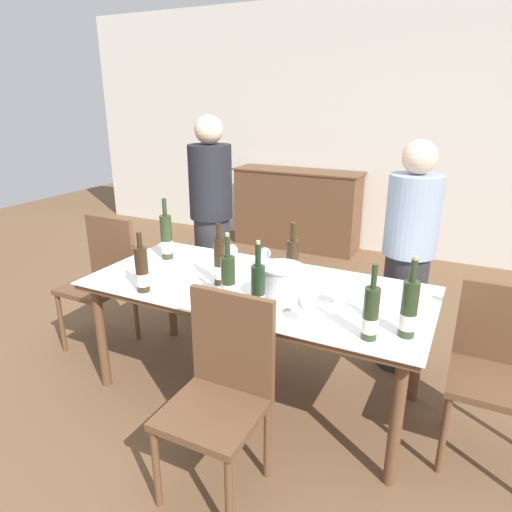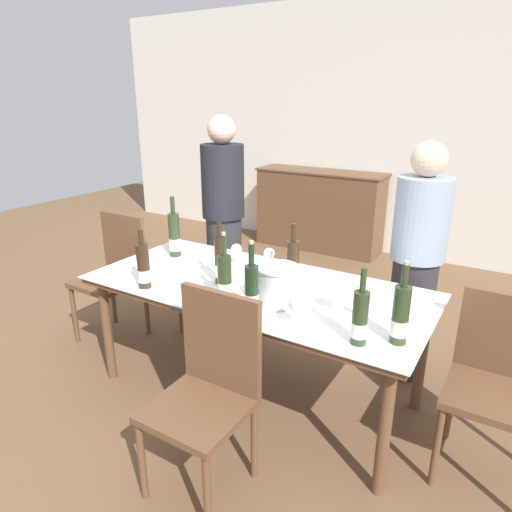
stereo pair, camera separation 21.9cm
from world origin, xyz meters
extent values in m
plane|color=brown|center=(0.00, 0.00, 0.00)|extent=(12.00, 12.00, 0.00)
cube|color=silver|center=(0.00, 3.16, 1.40)|extent=(8.00, 0.10, 2.80)
cube|color=brown|center=(-0.87, 2.87, 0.46)|extent=(1.49, 0.44, 0.92)
cube|color=brown|center=(-0.87, 2.87, 0.93)|extent=(1.53, 0.46, 0.02)
cylinder|color=brown|center=(-0.90, -0.36, 0.34)|extent=(0.06, 0.06, 0.69)
cylinder|color=brown|center=(0.90, -0.36, 0.34)|extent=(0.06, 0.06, 0.69)
cylinder|color=brown|center=(-0.90, 0.36, 0.34)|extent=(0.06, 0.06, 0.69)
cylinder|color=brown|center=(0.90, 0.36, 0.34)|extent=(0.06, 0.06, 0.69)
cube|color=brown|center=(0.00, 0.00, 0.70)|extent=(1.96, 0.89, 0.04)
cube|color=white|center=(0.00, 0.00, 0.72)|extent=(1.99, 0.92, 0.01)
cylinder|color=silver|center=(0.22, -0.15, 0.83)|extent=(0.22, 0.22, 0.21)
cylinder|color=silver|center=(0.22, -0.15, 0.93)|extent=(0.23, 0.23, 0.01)
cylinder|color=black|center=(0.17, -0.32, 0.85)|extent=(0.07, 0.07, 0.25)
cylinder|color=silver|center=(0.17, -0.32, 0.80)|extent=(0.07, 0.07, 0.07)
cylinder|color=black|center=(0.17, -0.32, 1.04)|extent=(0.03, 0.03, 0.11)
cylinder|color=tan|center=(0.17, -0.32, 1.10)|extent=(0.02, 0.02, 0.02)
cylinder|color=#332314|center=(-0.53, -0.36, 0.86)|extent=(0.07, 0.07, 0.26)
cylinder|color=white|center=(-0.53, -0.36, 0.80)|extent=(0.07, 0.07, 0.07)
cylinder|color=#332314|center=(-0.53, -0.36, 1.03)|extent=(0.03, 0.03, 0.09)
cylinder|color=#28381E|center=(-0.03, -0.27, 0.85)|extent=(0.08, 0.08, 0.25)
cylinder|color=silver|center=(-0.03, -0.27, 0.80)|extent=(0.08, 0.08, 0.07)
cylinder|color=#28381E|center=(-0.03, -0.27, 1.04)|extent=(0.03, 0.03, 0.11)
cylinder|color=tan|center=(-0.03, -0.27, 1.10)|extent=(0.02, 0.02, 0.02)
cylinder|color=#28381E|center=(0.88, -0.22, 0.86)|extent=(0.07, 0.07, 0.27)
cylinder|color=silver|center=(0.88, -0.22, 0.80)|extent=(0.08, 0.08, 0.08)
cylinder|color=#28381E|center=(0.88, -0.22, 1.05)|extent=(0.03, 0.03, 0.10)
cylinder|color=tan|center=(0.88, -0.22, 1.11)|extent=(0.02, 0.02, 0.02)
cylinder|color=#332314|center=(-0.20, -0.08, 0.87)|extent=(0.06, 0.06, 0.28)
cylinder|color=silver|center=(-0.20, -0.08, 0.80)|extent=(0.07, 0.07, 0.08)
cylinder|color=#332314|center=(-0.20, -0.08, 1.05)|extent=(0.03, 0.03, 0.09)
cylinder|color=#332314|center=(0.18, 0.12, 0.86)|extent=(0.07, 0.07, 0.27)
cylinder|color=white|center=(0.18, 0.12, 0.80)|extent=(0.07, 0.07, 0.07)
cylinder|color=#332314|center=(0.18, 0.12, 1.04)|extent=(0.03, 0.03, 0.10)
cylinder|color=#28381E|center=(0.73, -0.32, 0.85)|extent=(0.07, 0.07, 0.25)
cylinder|color=white|center=(0.73, -0.32, 0.80)|extent=(0.07, 0.07, 0.07)
cylinder|color=#28381E|center=(0.73, -0.32, 1.03)|extent=(0.03, 0.03, 0.11)
cylinder|color=#28381E|center=(-0.74, 0.15, 0.88)|extent=(0.08, 0.08, 0.30)
cylinder|color=white|center=(-0.74, 0.15, 0.81)|extent=(0.08, 0.08, 0.08)
cylinder|color=#28381E|center=(-0.74, 0.15, 1.08)|extent=(0.03, 0.03, 0.11)
cylinder|color=white|center=(-0.28, 0.21, 0.73)|extent=(0.06, 0.06, 0.00)
cylinder|color=white|center=(-0.28, 0.21, 0.77)|extent=(0.01, 0.01, 0.08)
sphere|color=white|center=(-0.28, 0.21, 0.84)|extent=(0.07, 0.07, 0.07)
cylinder|color=white|center=(-0.07, 0.28, 0.73)|extent=(0.07, 0.07, 0.00)
cylinder|color=white|center=(-0.07, 0.28, 0.77)|extent=(0.01, 0.01, 0.07)
sphere|color=white|center=(-0.07, 0.28, 0.83)|extent=(0.07, 0.07, 0.07)
cylinder|color=white|center=(0.42, -0.32, 0.73)|extent=(0.07, 0.07, 0.00)
cylinder|color=white|center=(0.42, -0.32, 0.77)|extent=(0.01, 0.01, 0.08)
sphere|color=white|center=(0.42, -0.32, 0.84)|extent=(0.08, 0.08, 0.08)
cylinder|color=white|center=(0.53, -0.07, 0.73)|extent=(0.06, 0.06, 0.00)
cylinder|color=white|center=(0.53, -0.07, 0.77)|extent=(0.01, 0.01, 0.08)
sphere|color=white|center=(0.53, -0.07, 0.84)|extent=(0.09, 0.09, 0.09)
cylinder|color=brown|center=(-0.02, -0.96, 0.21)|extent=(0.03, 0.03, 0.42)
cylinder|color=brown|center=(0.35, -0.96, 0.21)|extent=(0.03, 0.03, 0.42)
cylinder|color=brown|center=(-0.02, -0.59, 0.21)|extent=(0.03, 0.03, 0.42)
cylinder|color=brown|center=(0.35, -0.59, 0.21)|extent=(0.03, 0.03, 0.42)
cube|color=brown|center=(0.17, -0.77, 0.44)|extent=(0.42, 0.42, 0.04)
cube|color=brown|center=(0.17, -0.58, 0.70)|extent=(0.42, 0.04, 0.49)
cylinder|color=brown|center=(-1.47, -0.18, 0.23)|extent=(0.03, 0.03, 0.45)
cylinder|color=brown|center=(-1.10, -0.18, 0.23)|extent=(0.03, 0.03, 0.45)
cylinder|color=brown|center=(-1.47, 0.18, 0.23)|extent=(0.03, 0.03, 0.45)
cylinder|color=brown|center=(-1.10, 0.18, 0.23)|extent=(0.03, 0.03, 0.45)
cube|color=brown|center=(-1.29, 0.00, 0.47)|extent=(0.42, 0.42, 0.04)
cube|color=brown|center=(-1.29, 0.19, 0.71)|extent=(0.42, 0.04, 0.45)
cylinder|color=brown|center=(1.10, -0.18, 0.22)|extent=(0.03, 0.03, 0.44)
cylinder|color=brown|center=(1.10, 0.18, 0.22)|extent=(0.03, 0.03, 0.44)
cube|color=brown|center=(1.29, 0.00, 0.46)|extent=(0.42, 0.42, 0.04)
cube|color=brown|center=(1.29, 0.19, 0.69)|extent=(0.42, 0.04, 0.42)
cylinder|color=#2D2D33|center=(-0.76, 0.76, 0.44)|extent=(0.28, 0.28, 0.87)
cylinder|color=black|center=(-0.76, 0.76, 1.15)|extent=(0.33, 0.33, 0.56)
sphere|color=beige|center=(-0.76, 0.76, 1.53)|extent=(0.21, 0.21, 0.21)
cylinder|color=#2D2D33|center=(0.74, 0.72, 0.41)|extent=(0.28, 0.28, 0.81)
cylinder|color=#8C9EB2|center=(0.74, 0.72, 1.06)|extent=(0.33, 0.33, 0.51)
sphere|color=beige|center=(0.74, 0.72, 1.42)|extent=(0.21, 0.21, 0.21)
camera|label=1|loc=(1.08, -2.19, 1.77)|focal=32.00mm
camera|label=2|loc=(1.28, -2.08, 1.77)|focal=32.00mm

